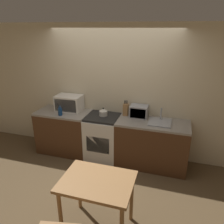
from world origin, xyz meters
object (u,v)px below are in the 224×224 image
Objects in this scene: kettle at (103,112)px; toaster_oven at (139,111)px; stove_range at (103,137)px; bottle at (60,111)px; microwave at (69,103)px; dining_table at (97,188)px.

toaster_oven is (0.67, 0.12, 0.05)m from kettle.
bottle reaches higher than stove_range.
bottle is at bearing -99.25° from microwave.
microwave is (-0.76, 0.07, 0.09)m from kettle.
toaster_oven is at bearing 10.21° from kettle.
bottle is (-0.81, -0.22, 0.01)m from kettle.
bottle is 0.61× the size of toaster_oven.
kettle is at bearing -169.79° from toaster_oven.
dining_table is (1.31, -1.48, -0.31)m from bottle.
toaster_oven is (1.44, 0.05, -0.04)m from microwave.
microwave is at bearing 171.64° from stove_range.
stove_range is at bearing 106.84° from dining_table.
kettle is 0.18× the size of dining_table.
dining_table is (1.27, -1.78, -0.39)m from microwave.
stove_range is 5.52× the size of kettle.
microwave reaches higher than dining_table.
dining_table is at bearing -73.62° from kettle.
kettle is 1.81m from dining_table.
dining_table is at bearing -95.34° from toaster_oven.
kettle is at bearing 86.99° from stove_range.
microwave is 2.60× the size of bottle.
dining_table is at bearing -48.45° from bottle.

